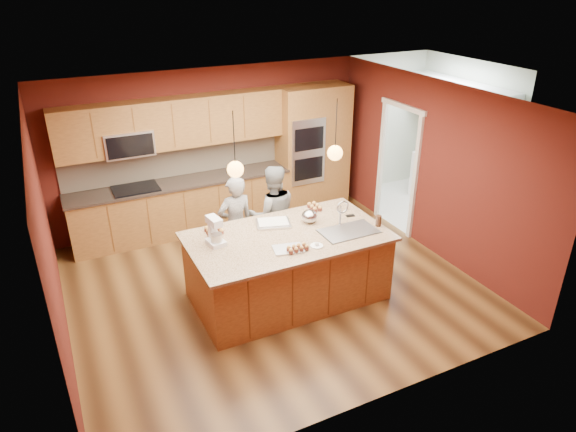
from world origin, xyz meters
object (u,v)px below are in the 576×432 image
island (289,266)px  person_right (273,215)px  person_left (236,225)px  stand_mixer (215,233)px  mixing_bowl (309,216)px

island → person_right: bearing=77.7°
person_left → stand_mixer: size_ratio=4.07×
mixing_bowl → stand_mixer: bearing=-179.1°
island → stand_mixer: size_ratio=7.08×
person_right → mixing_bowl: person_right is taller
person_left → island: bearing=106.2°
island → person_left: size_ratio=1.74×
person_left → mixing_bowl: 1.15m
stand_mixer → mixing_bowl: size_ratio=1.66×
island → mixing_bowl: (0.43, 0.22, 0.56)m
island → stand_mixer: 1.15m
island → person_left: bearing=111.0°
island → stand_mixer: bearing=168.3°
island → mixing_bowl: 0.74m
stand_mixer → mixing_bowl: bearing=-7.5°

